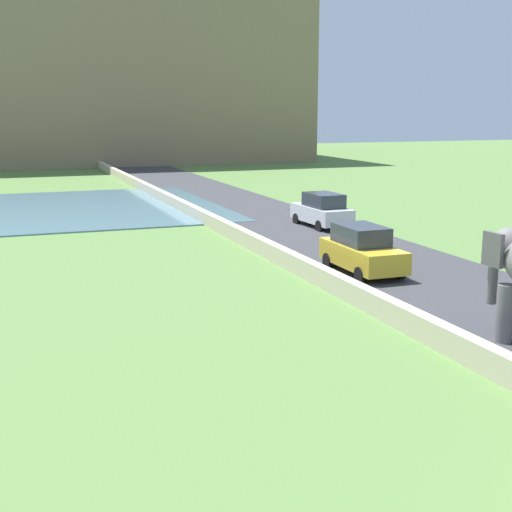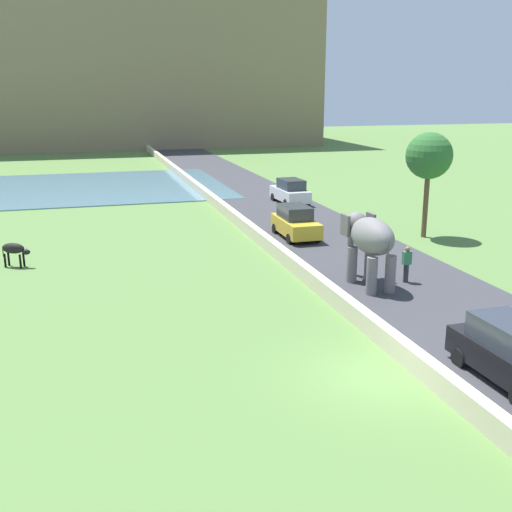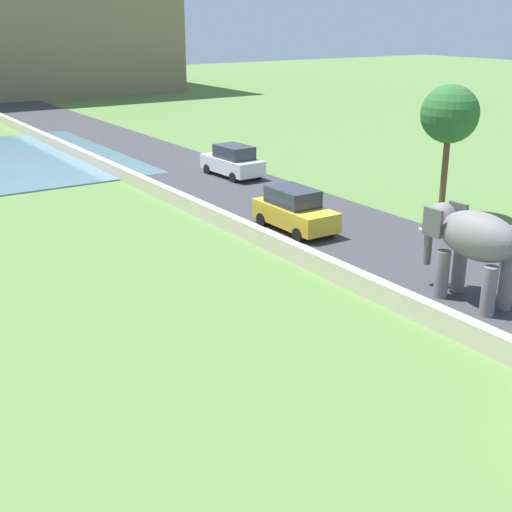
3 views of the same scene
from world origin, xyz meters
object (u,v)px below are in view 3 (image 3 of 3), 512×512
object	(u,v)px
person_beside_elephant	(505,265)
car_yellow	(294,210)
elephant	(471,241)
car_white	(233,161)

from	to	relation	value
person_beside_elephant	car_yellow	size ratio (longest dim) A/B	0.41
person_beside_elephant	car_yellow	world-z (taller)	car_yellow
elephant	person_beside_elephant	bearing A→B (deg)	-1.41
elephant	car_yellow	bearing A→B (deg)	89.95
elephant	person_beside_elephant	size ratio (longest dim) A/B	2.14
elephant	car_white	size ratio (longest dim) A/B	0.86
elephant	car_yellow	xyz separation A→B (m)	(0.01, 9.05, -1.14)
person_beside_elephant	car_white	size ratio (longest dim) A/B	0.40
elephant	person_beside_elephant	xyz separation A→B (m)	(1.77, -0.04, -1.16)
person_beside_elephant	car_white	bearing A→B (deg)	85.84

